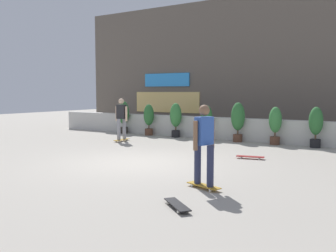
{
  "coord_description": "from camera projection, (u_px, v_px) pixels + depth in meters",
  "views": [
    {
      "loc": [
        6.23,
        -8.31,
        1.95
      ],
      "look_at": [
        0.0,
        1.5,
        0.9
      ],
      "focal_mm": 40.44,
      "sensor_mm": 36.0,
      "label": 1
    }
  ],
  "objects": [
    {
      "name": "potted_plant_2",
      "position": [
        176.0,
        118.0,
        16.24
      ],
      "size": [
        0.5,
        0.5,
        1.47
      ],
      "color": "black",
      "rests_on": "ground"
    },
    {
      "name": "skateboard_near_camera",
      "position": [
        250.0,
        157.0,
        11.03
      ],
      "size": [
        0.82,
        0.37,
        0.08
      ],
      "color": "maroon",
      "rests_on": "ground"
    },
    {
      "name": "potted_plant_6",
      "position": [
        316.0,
        124.0,
        13.19
      ],
      "size": [
        0.48,
        0.48,
        1.43
      ],
      "color": "black",
      "rests_on": "ground"
    },
    {
      "name": "skater_far_left",
      "position": [
        121.0,
        118.0,
        14.89
      ],
      "size": [
        0.56,
        0.81,
        1.7
      ],
      "color": "#BF8C26",
      "rests_on": "ground"
    },
    {
      "name": "potted_plant_5",
      "position": [
        275.0,
        123.0,
        13.95
      ],
      "size": [
        0.47,
        0.47,
        1.4
      ],
      "color": "brown",
      "rests_on": "ground"
    },
    {
      "name": "potted_plant_0",
      "position": [
        124.0,
        115.0,
        17.77
      ],
      "size": [
        0.52,
        0.52,
        1.52
      ],
      "color": "#2D2823",
      "rests_on": "ground"
    },
    {
      "name": "potted_plant_3",
      "position": [
        207.0,
        120.0,
        15.46
      ],
      "size": [
        0.47,
        0.47,
        1.41
      ],
      "color": "brown",
      "rests_on": "ground"
    },
    {
      "name": "planter_wall",
      "position": [
        227.0,
        129.0,
        15.5
      ],
      "size": [
        18.0,
        0.4,
        0.9
      ],
      "primitive_type": "cube",
      "color": "beige",
      "rests_on": "ground"
    },
    {
      "name": "potted_plant_4",
      "position": [
        238.0,
        119.0,
        14.72
      ],
      "size": [
        0.53,
        0.53,
        1.54
      ],
      "color": "brown",
      "rests_on": "ground"
    },
    {
      "name": "skateboard_aside",
      "position": [
        177.0,
        205.0,
        6.34
      ],
      "size": [
        0.75,
        0.66,
        0.08
      ],
      "color": "black",
      "rests_on": "ground"
    },
    {
      "name": "building_backdrop",
      "position": [
        260.0,
        66.0,
        18.61
      ],
      "size": [
        20.0,
        2.08,
        6.5
      ],
      "color": "#60564C",
      "rests_on": "ground"
    },
    {
      "name": "ground_plane",
      "position": [
        139.0,
        162.0,
        10.49
      ],
      "size": [
        48.0,
        48.0,
        0.0
      ],
      "primitive_type": "plane",
      "color": "#A8A093"
    },
    {
      "name": "skater_by_wall_right",
      "position": [
        204.0,
        142.0,
        7.55
      ],
      "size": [
        0.82,
        0.54,
        1.7
      ],
      "color": "#BF8C26",
      "rests_on": "ground"
    },
    {
      "name": "potted_plant_1",
      "position": [
        149.0,
        118.0,
        17.0
      ],
      "size": [
        0.47,
        0.47,
        1.4
      ],
      "color": "brown",
      "rests_on": "ground"
    }
  ]
}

